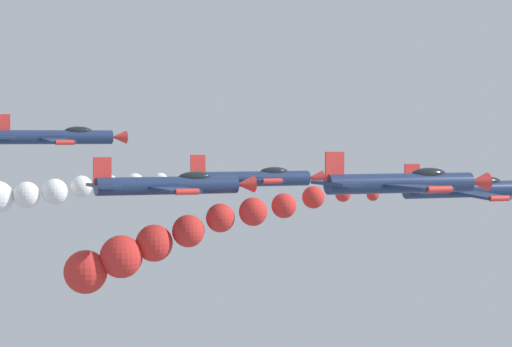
% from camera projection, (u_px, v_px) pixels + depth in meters
% --- Properties ---
extents(airplane_lead, '(9.56, 10.35, 2.35)m').
position_uv_depth(airplane_lead, '(466.00, 189.00, 77.32)').
color(airplane_lead, navy).
extents(smoke_trail_lead, '(4.47, 20.08, 6.42)m').
position_uv_depth(smoke_trail_lead, '(164.00, 243.00, 70.66)').
color(smoke_trail_lead, red).
extents(airplane_left_inner, '(9.57, 10.35, 2.33)m').
position_uv_depth(airplane_left_inner, '(254.00, 178.00, 83.04)').
color(airplane_left_inner, navy).
extents(smoke_trail_left_inner, '(3.15, 12.71, 2.67)m').
position_uv_depth(smoke_trail_left_inner, '(46.00, 192.00, 78.07)').
color(smoke_trail_left_inner, white).
extents(airplane_right_inner, '(9.56, 10.35, 2.32)m').
position_uv_depth(airplane_right_inner, '(403.00, 183.00, 63.62)').
color(airplane_right_inner, navy).
extents(airplane_left_outer, '(9.56, 10.35, 2.32)m').
position_uv_depth(airplane_left_outer, '(170.00, 185.00, 70.10)').
color(airplane_left_outer, navy).
extents(airplane_right_outer, '(9.56, 10.35, 2.35)m').
position_uv_depth(airplane_right_outer, '(58.00, 137.00, 89.65)').
color(airplane_right_outer, navy).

